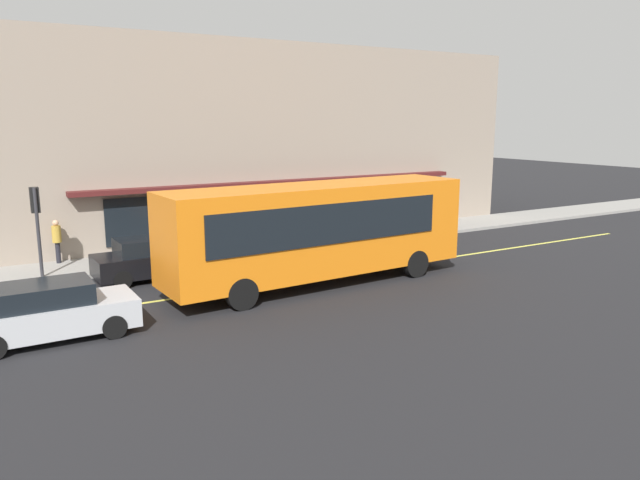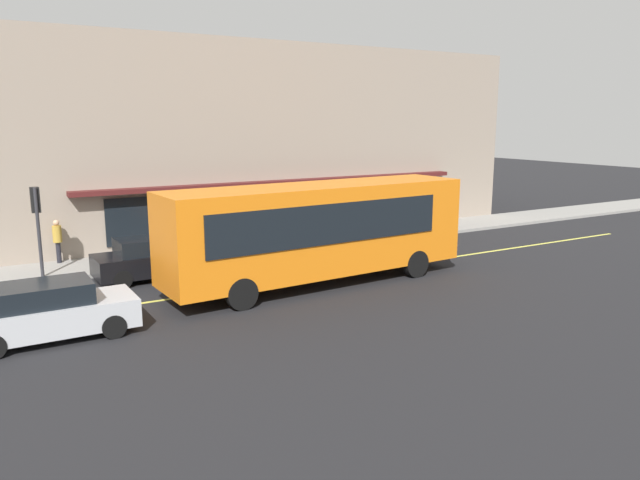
{
  "view_description": "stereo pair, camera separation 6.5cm",
  "coord_description": "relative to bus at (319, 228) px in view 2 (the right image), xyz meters",
  "views": [
    {
      "loc": [
        -9.74,
        -18.45,
        5.66
      ],
      "look_at": [
        0.46,
        -0.95,
        1.6
      ],
      "focal_mm": 33.69,
      "sensor_mm": 36.0,
      "label": 1
    },
    {
      "loc": [
        -9.68,
        -18.49,
        5.66
      ],
      "look_at": [
        0.46,
        -0.95,
        1.6
      ],
      "focal_mm": 33.69,
      "sensor_mm": 36.0,
      "label": 2
    }
  ],
  "objects": [
    {
      "name": "traffic_light",
      "position": [
        -8.37,
        5.49,
        0.55
      ],
      "size": [
        0.3,
        0.52,
        3.2
      ],
      "color": "#2D2D33",
      "rests_on": "sidewalk"
    },
    {
      "name": "sidewalk",
      "position": [
        -0.5,
        6.27,
        -1.91
      ],
      "size": [
        80.0,
        2.99,
        0.15
      ],
      "primitive_type": "cube",
      "color": "gray",
      "rests_on": "ground"
    },
    {
      "name": "car_black",
      "position": [
        -4.75,
        3.72,
        -1.24
      ],
      "size": [
        4.35,
        1.97,
        1.52
      ],
      "color": "black",
      "rests_on": "ground"
    },
    {
      "name": "car_silver",
      "position": [
        -8.82,
        -1.1,
        -1.24
      ],
      "size": [
        4.32,
        1.91,
        1.52
      ],
      "color": "#B7BABF",
      "rests_on": "ground"
    },
    {
      "name": "storefront_building",
      "position": [
        2.55,
        13.28,
        2.62
      ],
      "size": [
        27.45,
        11.64,
        9.22
      ],
      "color": "gray",
      "rests_on": "ground"
    },
    {
      "name": "ground",
      "position": [
        -0.5,
        0.84,
        -1.99
      ],
      "size": [
        120.0,
        120.0,
        0.0
      ],
      "primitive_type": "plane",
      "color": "black"
    },
    {
      "name": "lane_centre_stripe",
      "position": [
        -0.5,
        0.84,
        -1.98
      ],
      "size": [
        36.0,
        0.16,
        0.01
      ],
      "primitive_type": "cube",
      "color": "#D8D14C",
      "rests_on": "ground"
    },
    {
      "name": "bus",
      "position": [
        0.0,
        0.0,
        0.0
      ],
      "size": [
        11.25,
        3.13,
        3.5
      ],
      "color": "orange",
      "rests_on": "ground"
    },
    {
      "name": "pedestrian_by_curb",
      "position": [
        -7.57,
        7.35,
        -0.81
      ],
      "size": [
        0.34,
        0.34,
        1.71
      ],
      "color": "black",
      "rests_on": "sidewalk"
    }
  ]
}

